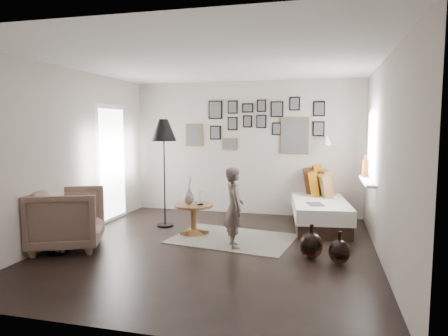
% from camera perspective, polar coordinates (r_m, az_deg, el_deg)
% --- Properties ---
extents(ground, '(4.80, 4.80, 0.00)m').
position_cam_1_polar(ground, '(5.79, -1.72, -11.40)').
color(ground, black).
rests_on(ground, ground).
extents(wall_back, '(4.50, 0.00, 4.50)m').
position_cam_1_polar(wall_back, '(7.87, 3.03, 2.87)').
color(wall_back, '#ADA197').
rests_on(wall_back, ground).
extents(wall_front, '(4.50, 0.00, 4.50)m').
position_cam_1_polar(wall_front, '(3.31, -13.23, -1.64)').
color(wall_front, '#ADA197').
rests_on(wall_front, ground).
extents(wall_left, '(0.00, 4.80, 4.80)m').
position_cam_1_polar(wall_left, '(6.52, -21.15, 1.82)').
color(wall_left, '#ADA197').
rests_on(wall_left, ground).
extents(wall_right, '(0.00, 4.80, 4.80)m').
position_cam_1_polar(wall_right, '(5.38, 21.97, 0.98)').
color(wall_right, '#ADA197').
rests_on(wall_right, ground).
extents(ceiling, '(4.80, 4.80, 0.00)m').
position_cam_1_polar(ceiling, '(5.59, -1.81, 14.96)').
color(ceiling, white).
rests_on(ceiling, wall_back).
extents(door_left, '(0.00, 2.14, 2.14)m').
position_cam_1_polar(door_left, '(7.54, -15.73, 0.61)').
color(door_left, white).
rests_on(door_left, wall_left).
extents(window_right, '(0.15, 1.32, 1.30)m').
position_cam_1_polar(window_right, '(6.73, 19.68, -1.16)').
color(window_right, white).
rests_on(window_right, wall_right).
extents(gallery_wall, '(2.74, 0.03, 1.08)m').
position_cam_1_polar(gallery_wall, '(7.79, 5.11, 6.08)').
color(gallery_wall, brown).
rests_on(gallery_wall, wall_back).
extents(wall_sconce, '(0.18, 0.36, 0.16)m').
position_cam_1_polar(wall_sconce, '(7.45, 14.44, 3.76)').
color(wall_sconce, white).
rests_on(wall_sconce, wall_back).
extents(rug, '(1.96, 1.51, 0.01)m').
position_cam_1_polar(rug, '(6.24, 1.23, -10.05)').
color(rug, '#BBB7A4').
rests_on(rug, ground).
extents(pedestal_table, '(0.62, 0.62, 0.49)m').
position_cam_1_polar(pedestal_table, '(6.47, -4.37, -7.47)').
color(pedestal_table, brown).
rests_on(pedestal_table, ground).
extents(vase, '(0.18, 0.18, 0.44)m').
position_cam_1_polar(vase, '(6.43, -5.02, -3.94)').
color(vase, black).
rests_on(vase, pedestal_table).
extents(candles, '(0.11, 0.11, 0.23)m').
position_cam_1_polar(candles, '(6.36, -3.45, -4.27)').
color(candles, black).
rests_on(candles, pedestal_table).
extents(daybed, '(1.12, 2.18, 1.01)m').
position_cam_1_polar(daybed, '(7.31, 13.44, -5.30)').
color(daybed, black).
rests_on(daybed, ground).
extents(magazine_on_daybed, '(0.31, 0.36, 0.02)m').
position_cam_1_polar(magazine_on_daybed, '(6.64, 12.95, -5.05)').
color(magazine_on_daybed, black).
rests_on(magazine_on_daybed, daybed).
extents(armchair, '(1.23, 1.22, 0.86)m').
position_cam_1_polar(armchair, '(6.10, -21.47, -6.74)').
color(armchair, brown).
rests_on(armchair, ground).
extents(armchair_cushion, '(0.51, 0.52, 0.18)m').
position_cam_1_polar(armchair_cushion, '(6.11, -20.98, -6.21)').
color(armchair_cushion, silver).
rests_on(armchair_cushion, armchair).
extents(floor_lamp, '(0.43, 0.43, 1.85)m').
position_cam_1_polar(floor_lamp, '(6.87, -8.61, 4.80)').
color(floor_lamp, black).
rests_on(floor_lamp, ground).
extents(magazine_basket, '(0.32, 0.32, 0.37)m').
position_cam_1_polar(magazine_basket, '(6.00, -22.67, -9.42)').
color(magazine_basket, black).
rests_on(magazine_basket, ground).
extents(demijohn_large, '(0.30, 0.30, 0.46)m').
position_cam_1_polar(demijohn_large, '(5.44, 12.36, -10.74)').
color(demijohn_large, black).
rests_on(demijohn_large, ground).
extents(demijohn_small, '(0.27, 0.27, 0.42)m').
position_cam_1_polar(demijohn_small, '(5.33, 16.15, -11.41)').
color(demijohn_small, black).
rests_on(demijohn_small, ground).
extents(child, '(0.43, 0.50, 1.15)m').
position_cam_1_polar(child, '(5.70, 1.45, -5.68)').
color(child, '#624E4E').
rests_on(child, ground).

